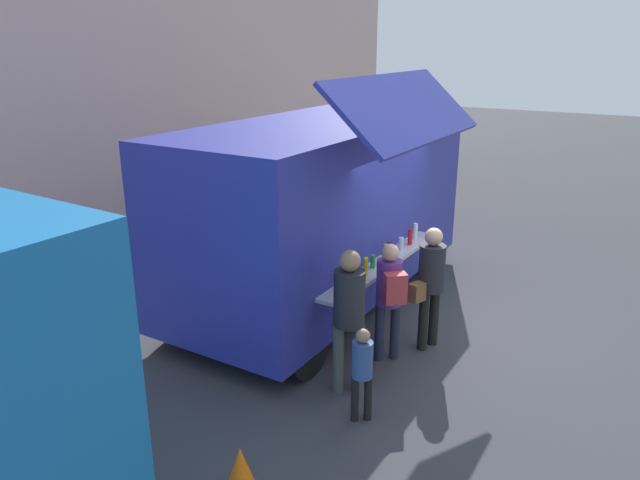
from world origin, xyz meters
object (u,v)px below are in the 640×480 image
at_px(food_truck_main, 325,205).
at_px(customer_rear_waiting, 349,309).
at_px(customer_mid_with_backpack, 390,291).
at_px(trash_bin, 316,204).
at_px(child_near_queue, 362,367).
at_px(customer_front_ordering, 430,278).
at_px(traffic_cone_orange, 241,473).

distance_m(food_truck_main, customer_rear_waiting, 2.80).
bearing_deg(customer_mid_with_backpack, trash_bin, -1.82).
xyz_separation_m(food_truck_main, trash_bin, (3.61, 2.32, -1.13)).
bearing_deg(customer_rear_waiting, child_near_queue, -167.38).
bearing_deg(food_truck_main, child_near_queue, -142.31).
bearing_deg(customer_front_ordering, traffic_cone_orange, 101.84).
bearing_deg(customer_mid_with_backpack, food_truck_main, 11.17).
bearing_deg(customer_rear_waiting, trash_bin, 4.53).
distance_m(food_truck_main, traffic_cone_orange, 4.79).
bearing_deg(trash_bin, traffic_cone_orange, -153.66).
distance_m(traffic_cone_orange, customer_mid_with_backpack, 3.08).
relative_size(food_truck_main, customer_rear_waiting, 3.22).
xyz_separation_m(customer_mid_with_backpack, child_near_queue, (-1.35, -0.29, -0.32)).
bearing_deg(traffic_cone_orange, customer_mid_with_backpack, -2.13).
bearing_deg(customer_rear_waiting, customer_mid_with_backpack, -36.35).
bearing_deg(food_truck_main, customer_mid_with_backpack, -126.94).
height_order(customer_front_ordering, child_near_queue, customer_front_ordering).
xyz_separation_m(traffic_cone_orange, customer_rear_waiting, (2.09, -0.00, 0.80)).
xyz_separation_m(customer_mid_with_backpack, customer_rear_waiting, (-0.90, 0.11, 0.09)).
height_order(trash_bin, customer_mid_with_backpack, customer_mid_with_backpack).
xyz_separation_m(traffic_cone_orange, trash_bin, (7.94, 3.93, 0.17)).
bearing_deg(trash_bin, child_near_queue, -145.45).
relative_size(trash_bin, child_near_queue, 0.80).
xyz_separation_m(food_truck_main, customer_rear_waiting, (-2.23, -1.61, -0.50)).
height_order(customer_front_ordering, customer_mid_with_backpack, customer_front_ordering).
distance_m(customer_rear_waiting, child_near_queue, 0.73).
distance_m(trash_bin, customer_rear_waiting, 7.07).
relative_size(food_truck_main, trash_bin, 6.46).
xyz_separation_m(trash_bin, customer_rear_waiting, (-5.85, -3.93, 0.63)).
bearing_deg(customer_rear_waiting, traffic_cone_orange, 150.59).
xyz_separation_m(customer_front_ordering, child_near_queue, (-1.96, 0.02, -0.35)).
relative_size(traffic_cone_orange, child_near_queue, 0.49).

